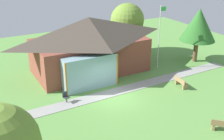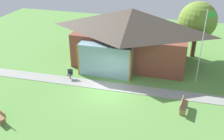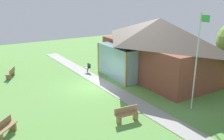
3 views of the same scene
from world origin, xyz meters
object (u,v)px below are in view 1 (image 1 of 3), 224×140
(pavilion, at_px, (89,44))
(tree_behind_pavilion_right, at_px, (127,20))
(tree_east_hedge, at_px, (199,25))
(patio_chair_west, at_px, (66,97))
(flagpole, at_px, (159,35))
(bench_mid_right, at_px, (181,82))
(bench_front_right, at_px, (223,126))

(pavilion, distance_m, tree_behind_pavilion_right, 6.70)
(tree_east_hedge, bearing_deg, patio_chair_west, -172.55)
(tree_behind_pavilion_right, distance_m, tree_east_hedge, 7.53)
(patio_chair_west, distance_m, tree_east_hedge, 15.57)
(patio_chair_west, bearing_deg, flagpole, 179.29)
(patio_chair_west, xyz_separation_m, tree_east_hedge, (15.05, 1.97, 3.48))
(flagpole, bearing_deg, tree_east_hedge, -5.48)
(bench_mid_right, bearing_deg, tree_behind_pavilion_right, -176.46)
(flagpole, height_order, patio_chair_west, flagpole)
(bench_front_right, bearing_deg, bench_mid_right, 117.47)
(bench_mid_right, xyz_separation_m, tree_behind_pavilion_right, (0.57, 9.80, 3.36))
(bench_front_right, xyz_separation_m, patio_chair_west, (-7.54, 8.51, 0.01))
(bench_front_right, bearing_deg, patio_chair_west, 176.76)
(flagpole, xyz_separation_m, bench_mid_right, (-0.93, -4.50, -2.98))
(bench_mid_right, distance_m, tree_behind_pavilion_right, 10.37)
(bench_mid_right, bearing_deg, bench_front_right, -10.90)
(flagpole, relative_size, bench_front_right, 4.49)
(flagpole, bearing_deg, pavilion, 159.43)
(flagpole, relative_size, bench_mid_right, 4.01)
(pavilion, xyz_separation_m, patio_chair_west, (-4.22, -4.77, -2.31))
(pavilion, relative_size, tree_east_hedge, 2.04)
(flagpole, bearing_deg, bench_mid_right, -101.68)
(bench_front_right, height_order, tree_east_hedge, tree_east_hedge)
(patio_chair_west, xyz_separation_m, tree_behind_pavilion_right, (10.16, 7.70, 3.35))
(bench_mid_right, relative_size, tree_east_hedge, 0.28)
(bench_front_right, distance_m, bench_mid_right, 6.73)
(pavilion, relative_size, patio_chair_west, 13.17)
(flagpole, height_order, tree_east_hedge, flagpole)
(flagpole, distance_m, patio_chair_west, 11.19)
(tree_east_hedge, bearing_deg, bench_mid_right, -143.29)
(flagpole, height_order, tree_behind_pavilion_right, flagpole)
(pavilion, xyz_separation_m, bench_front_right, (3.32, -13.28, -2.32))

